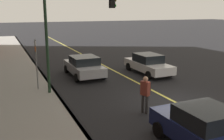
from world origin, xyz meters
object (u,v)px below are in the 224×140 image
at_px(car_white, 148,64).
at_px(pedestrian_with_backpack, 145,92).
at_px(car_navy, 205,129).
at_px(traffic_light_mast, 74,21).
at_px(car_silver, 84,66).
at_px(street_sign_post, 36,61).

distance_m(car_white, pedestrian_with_backpack, 7.91).
bearing_deg(car_navy, pedestrian_with_backpack, 2.87).
bearing_deg(car_white, traffic_light_mast, 109.39).
relative_size(car_silver, traffic_light_mast, 0.73).
bearing_deg(traffic_light_mast, car_silver, -24.89).
height_order(car_silver, street_sign_post, street_sign_post).
distance_m(car_navy, car_silver, 11.51).
xyz_separation_m(car_white, traffic_light_mast, (-2.21, 6.27, 3.38)).
xyz_separation_m(car_navy, street_sign_post, (9.06, 4.29, 1.05)).
height_order(traffic_light_mast, street_sign_post, traffic_light_mast).
distance_m(car_silver, pedestrian_with_backpack, 7.86).
relative_size(car_white, pedestrian_with_backpack, 2.62).
bearing_deg(car_navy, street_sign_post, 25.35).
xyz_separation_m(car_silver, street_sign_post, (-2.43, 3.62, 1.06)).
distance_m(car_navy, traffic_light_mast, 9.07).
xyz_separation_m(pedestrian_with_backpack, street_sign_post, (5.41, 4.11, 0.77)).
bearing_deg(car_white, car_silver, 76.13).
relative_size(car_navy, car_silver, 0.93).
relative_size(car_white, car_silver, 1.06).
relative_size(car_navy, street_sign_post, 1.33).
relative_size(pedestrian_with_backpack, traffic_light_mast, 0.29).
bearing_deg(car_navy, traffic_light_mast, 15.36).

